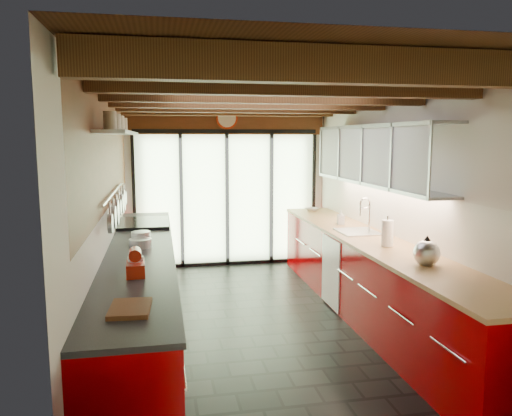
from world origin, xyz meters
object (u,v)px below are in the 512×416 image
paper_towel (387,233)px  soap_bottle (341,217)px  stand_mixer (136,264)px  bowl (312,209)px  kettle (427,252)px

paper_towel → soap_bottle: 1.36m
paper_towel → soap_bottle: (0.00, 1.36, -0.04)m
paper_towel → soap_bottle: paper_towel is taller
stand_mixer → paper_towel: paper_towel is taller
paper_towel → bowl: paper_towel is taller
kettle → soap_bottle: (0.00, 2.15, -0.03)m
stand_mixer → soap_bottle: (2.54, 2.00, 0.00)m
soap_bottle → bowl: 1.25m
kettle → bowl: (0.00, 3.39, -0.10)m
kettle → paper_towel: paper_towel is taller
stand_mixer → paper_towel: 2.62m
stand_mixer → paper_towel: bearing=14.0°
stand_mixer → soap_bottle: size_ratio=1.38×
paper_towel → bowl: 2.61m
paper_towel → bowl: (0.00, 2.61, -0.11)m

